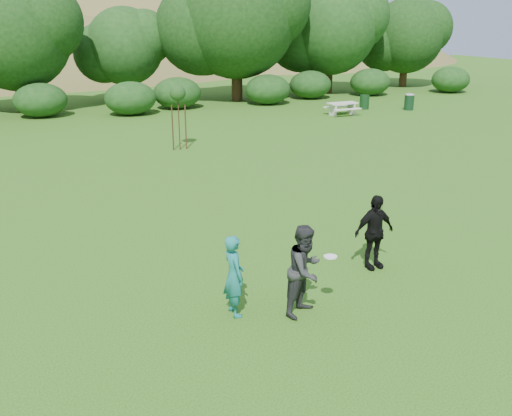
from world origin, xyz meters
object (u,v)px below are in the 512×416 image
Objects in this scene: player_black at (374,232)px; sapling at (178,95)px; picnic_table at (342,107)px; trash_can_lidded at (409,101)px; player_grey at (305,270)px; player_teal at (234,276)px; trash_can_near at (364,102)px.

sapling reaches higher than player_black.
trash_can_lidded is at bearing -0.35° from picnic_table.
player_black is (2.52, 1.23, -0.03)m from player_grey.
trash_can_near is at bearing -40.91° from player_teal.
trash_can_lidded reaches higher than trash_can_near.
trash_can_near is at bearing 29.11° from picnic_table.
trash_can_lidded reaches higher than picnic_table.
player_black reaches higher than picnic_table.
trash_can_lidded is at bearing 17.86° from player_grey.
sapling reaches higher than trash_can_near.
picnic_table is (-2.60, -1.45, 0.07)m from trash_can_near.
player_grey is 1.04× the size of player_black.
sapling reaches higher than player_grey.
player_grey is 0.65× the size of sapling.
picnic_table is (15.14, 19.57, -0.32)m from player_teal.
player_black is (3.83, 0.70, 0.06)m from player_teal.
player_teal is 27.51m from trash_can_near.
sapling is at bearing -14.06° from player_teal.
trash_can_near is 0.50× the size of picnic_table.
player_teal is 15.19m from sapling.
sapling is at bearing 52.86° from player_grey.
sapling is at bearing -163.78° from trash_can_lidded.
player_black is 0.63× the size of sapling.
trash_can_lidded is (20.10, 19.54, -0.30)m from player_teal.
sapling is 2.71× the size of trash_can_lidded.
trash_can_lidded is at bearing 48.11° from player_black.
sapling is (3.48, 14.70, 1.58)m from player_teal.
player_grey reaches higher than player_black.
player_black reaches higher than player_teal.
player_grey is at bearing -98.14° from sapling.
trash_can_near is at bearing 23.89° from sapling.
trash_can_near is 15.72m from sapling.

